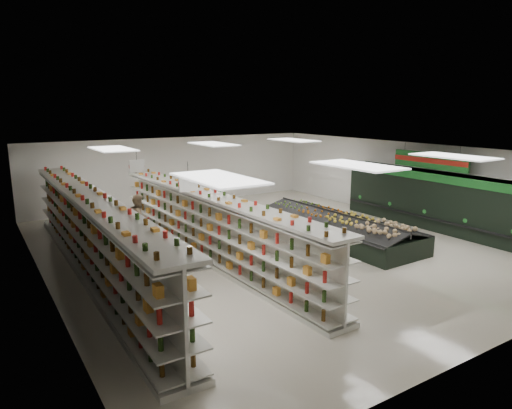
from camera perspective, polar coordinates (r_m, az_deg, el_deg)
floor at (r=15.65m, az=1.63°, el=-5.06°), size 16.00×16.00×0.00m
ceiling at (r=15.02m, az=1.70°, el=6.68°), size 14.00×16.00×0.02m
wall_back at (r=22.24m, az=-9.98°, el=4.14°), size 14.00×0.02×3.20m
wall_front at (r=9.93m, az=28.69°, el=-7.17°), size 14.00×0.02×3.20m
wall_left at (r=12.82m, az=-25.27°, el=-2.71°), size 0.02×16.00×3.20m
wall_right at (r=19.98m, az=18.57°, el=2.79°), size 0.02×16.00×3.20m
produce_wall_case at (r=18.77m, az=21.12°, el=0.92°), size 0.93×8.00×2.20m
aisle_sign_near at (r=11.50m, az=-8.47°, el=2.61°), size 0.52×0.06×0.75m
aisle_sign_far at (r=15.21m, az=-14.66°, el=4.66°), size 0.52×0.06×0.75m
hortifruti_banner at (r=18.34m, az=20.92°, el=5.16°), size 0.12×3.20×0.95m
gondola_left at (r=13.48m, az=-19.74°, el=-4.05°), size 1.10×13.04×2.26m
gondola_center at (r=14.17m, az=-5.94°, el=-3.02°), size 1.27×11.82×2.04m
produce_island at (r=16.57m, az=10.03°, el=-2.69°), size 2.45×6.51×0.97m
soda_endcap at (r=19.69m, az=-5.92°, el=0.83°), size 1.51×1.29×1.62m
shopper_main at (r=14.20m, az=1.09°, el=-3.43°), size 0.69×0.55×1.63m
shopper_background at (r=16.27m, az=-14.38°, el=-1.69°), size 0.76×0.95×1.69m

